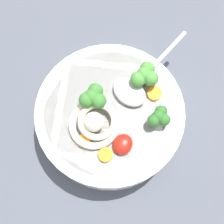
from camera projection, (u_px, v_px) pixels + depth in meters
The scene contains 11 objects.
table_slab at pixel (108, 128), 58.38cm from camera, with size 138.75×138.75×3.59cm, color #474C56.
soup_bowl at pixel (112, 118), 53.47cm from camera, with size 24.88×24.88×6.85cm.
noodle_pile at pixel (95, 123), 48.57cm from camera, with size 9.06×8.88×3.64cm.
soup_spoon at pixel (135, 86), 50.85cm from camera, with size 17.52×7.18×1.60cm.
chili_sauce_dollop at pixel (123, 144), 47.92cm from camera, with size 3.35×3.02×1.51cm, color #B2190F.
broccoli_floret_near_spoon at pixel (93, 98), 48.48cm from camera, with size 4.92×4.23×3.89cm.
broccoli_floret_front at pixel (159, 117), 48.02cm from camera, with size 3.93×3.38×3.11cm.
broccoli_floret_beside_noodles at pixel (145, 75), 49.65cm from camera, with size 4.91×4.23×3.88cm.
carrot_slice_beside_chili at pixel (155, 93), 50.96cm from camera, with size 2.50×2.50×0.64cm, color orange.
carrot_slice_rear at pixel (84, 141), 48.46cm from camera, with size 2.07×2.07×0.78cm, color orange.
carrot_slice_extra_b at pixel (106, 155), 47.79cm from camera, with size 2.28×2.28×0.75cm, color orange.
Camera 1 is at (-12.49, -7.78, 58.38)cm, focal length 49.09 mm.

